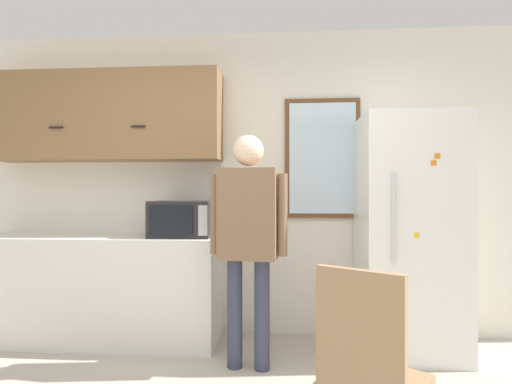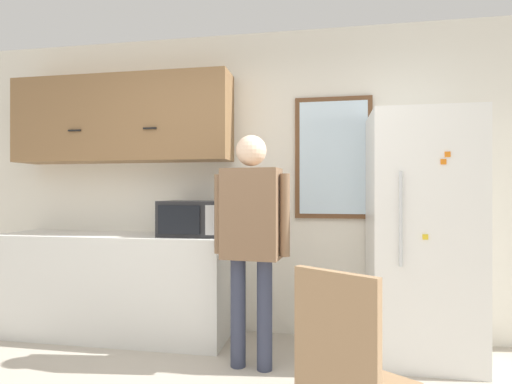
# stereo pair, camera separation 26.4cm
# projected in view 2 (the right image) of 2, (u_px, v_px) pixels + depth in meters

# --- Properties ---
(back_wall) EXTENTS (6.00, 0.06, 2.70)m
(back_wall) POSITION_uv_depth(u_px,v_px,m) (252.00, 182.00, 3.64)
(back_wall) COLOR silver
(back_wall) RESTS_ON ground_plane
(counter) EXTENTS (2.04, 0.59, 0.89)m
(counter) POSITION_uv_depth(u_px,v_px,m) (114.00, 284.00, 3.52)
(counter) COLOR silver
(counter) RESTS_ON ground_plane
(upper_cabinets) EXTENTS (2.04, 0.35, 0.77)m
(upper_cabinets) POSITION_uv_depth(u_px,v_px,m) (122.00, 120.00, 3.65)
(upper_cabinets) COLOR olive
(microwave) EXTENTS (0.50, 0.40, 0.30)m
(microwave) POSITION_uv_depth(u_px,v_px,m) (192.00, 218.00, 3.39)
(microwave) COLOR #232326
(microwave) RESTS_ON counter
(person) EXTENTS (0.56, 0.26, 1.67)m
(person) POSITION_uv_depth(u_px,v_px,m) (251.00, 226.00, 2.86)
(person) COLOR #33384C
(person) RESTS_ON ground_plane
(refrigerator) EXTENTS (0.75, 0.70, 1.86)m
(refrigerator) POSITION_uv_depth(u_px,v_px,m) (421.00, 236.00, 3.03)
(refrigerator) COLOR white
(refrigerator) RESTS_ON ground_plane
(chair) EXTENTS (0.57, 0.57, 0.95)m
(chair) POSITION_uv_depth(u_px,v_px,m) (348.00, 373.00, 1.66)
(chair) COLOR #997551
(chair) RESTS_ON ground_plane
(window) EXTENTS (0.66, 0.05, 1.06)m
(window) POSITION_uv_depth(u_px,v_px,m) (333.00, 158.00, 3.47)
(window) COLOR brown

